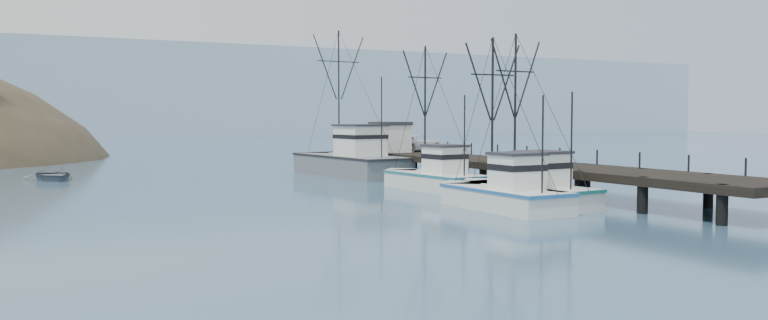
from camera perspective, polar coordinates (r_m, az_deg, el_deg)
ground at (r=34.99m, az=7.31°, el=-5.36°), size 400.00×400.00×0.00m
pier at (r=55.88m, az=9.74°, el=-0.40°), size 6.00×44.00×2.00m
distant_ridge at (r=200.67m, az=-18.98°, el=1.63°), size 360.00×40.00×26.00m
trawler_near at (r=45.21m, az=10.71°, el=-2.38°), size 4.12×10.35×10.58m
trawler_mid at (r=43.14m, az=8.92°, el=-2.64°), size 3.47×10.04×10.17m
trawler_far at (r=54.06m, az=3.73°, el=-1.41°), size 4.09×10.43×10.75m
work_vessel at (r=67.40m, az=-2.79°, el=-0.12°), size 6.00×16.26×13.46m
pier_shed at (r=68.78m, az=0.49°, el=1.78°), size 3.00×3.20×2.80m
pickup_truck at (r=70.73m, az=2.42°, el=1.29°), size 6.10×4.30×1.54m
motorboat at (r=68.07m, az=-23.93°, el=-1.40°), size 4.90×6.22×1.17m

